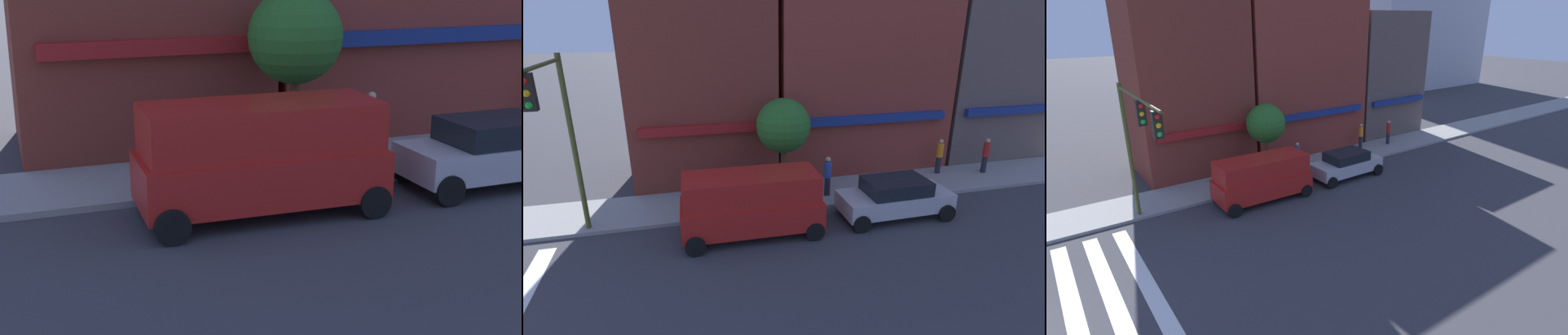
% 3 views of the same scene
% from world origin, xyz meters
% --- Properties ---
extents(storefront_row, '(22.07, 5.30, 12.22)m').
position_xyz_m(storefront_row, '(17.87, 11.50, 5.76)').
color(storefront_row, maroon).
rests_on(storefront_row, ground_plane).
extents(traffic_signal, '(0.32, 6.08, 6.44)m').
position_xyz_m(traffic_signal, '(5.95, 4.20, 4.72)').
color(traffic_signal, '#474C1E').
rests_on(traffic_signal, ground_plane).
extents(van_red, '(5.04, 2.22, 2.34)m').
position_xyz_m(van_red, '(11.82, 4.70, 1.29)').
color(van_red, '#B21E19').
rests_on(van_red, ground_plane).
extents(sedan_silver, '(4.43, 2.02, 1.59)m').
position_xyz_m(sedan_silver, '(17.55, 4.70, 0.84)').
color(sedan_silver, '#B7B7BC').
rests_on(sedan_silver, ground_plane).
extents(pedestrian_red_jacket, '(0.32, 0.32, 1.77)m').
position_xyz_m(pedestrian_red_jacket, '(24.21, 7.73, 1.07)').
color(pedestrian_red_jacket, '#23232D').
rests_on(pedestrian_red_jacket, sidewalk_left).
extents(pedestrian_blue_shirt, '(0.32, 0.32, 1.77)m').
position_xyz_m(pedestrian_blue_shirt, '(15.57, 7.01, 1.07)').
color(pedestrian_blue_shirt, '#23232D').
rests_on(pedestrian_blue_shirt, sidewalk_left).
extents(pedestrian_orange_vest, '(0.32, 0.32, 1.77)m').
position_xyz_m(pedestrian_orange_vest, '(21.91, 8.22, 1.07)').
color(pedestrian_orange_vest, '#23232D').
rests_on(pedestrian_orange_vest, sidewalk_left).
extents(street_tree, '(2.28, 2.28, 4.28)m').
position_xyz_m(street_tree, '(13.72, 7.50, 3.27)').
color(street_tree, brown).
rests_on(street_tree, sidewalk_left).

